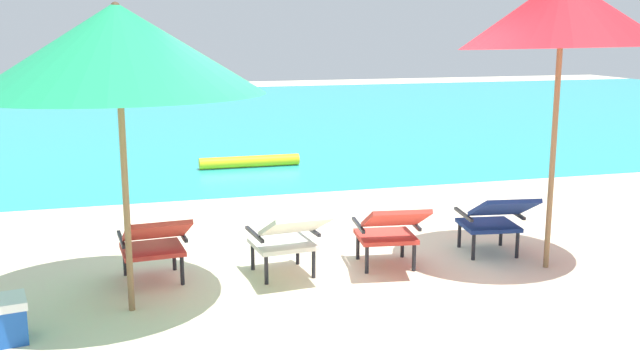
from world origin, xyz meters
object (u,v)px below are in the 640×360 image
object	(u,v)px
swim_buoy	(250,161)
lounge_chair_far_right	(495,217)
lounge_chair_near_left	(289,236)
beach_umbrella_left	(118,49)
lounge_chair_far_left	(154,241)
beach_umbrella_right	(562,12)
lounge_chair_near_right	(390,228)

from	to	relation	value
swim_buoy	lounge_chair_far_right	world-z (taller)	lounge_chair_far_right
lounge_chair_near_left	lounge_chair_far_right	distance (m)	2.06
lounge_chair_far_right	beach_umbrella_left	bearing A→B (deg)	-172.88
lounge_chair_near_left	beach_umbrella_left	size ratio (longest dim) A/B	0.34
lounge_chair_far_left	lounge_chair_far_right	bearing A→B (deg)	-1.33
lounge_chair_near_left	beach_umbrella_right	xyz separation A→B (m)	(2.39, -0.31, 1.92)
lounge_chair_near_left	lounge_chair_near_right	distance (m)	0.94
lounge_chair_far_left	beach_umbrella_left	bearing A→B (deg)	-113.70
beach_umbrella_right	lounge_chair_near_left	bearing A→B (deg)	172.52
lounge_chair_near_right	beach_umbrella_left	size ratio (longest dim) A/B	0.34
lounge_chair_far_left	beach_umbrella_right	world-z (taller)	beach_umbrella_right
swim_buoy	beach_umbrella_right	bearing A→B (deg)	-72.82
lounge_chair_near_left	beach_umbrella_left	distance (m)	2.15
lounge_chair_near_left	swim_buoy	bearing A→B (deg)	83.20
lounge_chair_far_left	lounge_chair_near_right	distance (m)	2.09
swim_buoy	lounge_chair_far_right	xyz separation A→B (m)	(1.42, -5.27, 0.31)
lounge_chair_far_right	beach_umbrella_left	world-z (taller)	beach_umbrella_left
lounge_chair_far_right	beach_umbrella_right	distance (m)	1.98
beach_umbrella_right	lounge_chair_far_left	bearing A→B (deg)	172.50
lounge_chair_far_right	lounge_chair_far_left	bearing A→B (deg)	178.67
lounge_chair_far_right	beach_umbrella_right	xyz separation A→B (m)	(0.33, -0.39, 1.92)
lounge_chair_near_right	swim_buoy	bearing A→B (deg)	93.27
lounge_chair_far_right	beach_umbrella_left	distance (m)	3.81
lounge_chair_near_left	lounge_chair_near_right	size ratio (longest dim) A/B	0.99
lounge_chair_far_right	beach_umbrella_left	size ratio (longest dim) A/B	0.34
swim_buoy	lounge_chair_far_right	bearing A→B (deg)	-74.90
lounge_chair_near_right	lounge_chair_far_right	distance (m)	1.12
lounge_chair_far_left	lounge_chair_near_right	size ratio (longest dim) A/B	0.97
swim_buoy	lounge_chair_near_left	bearing A→B (deg)	-96.80
lounge_chair_far_left	beach_umbrella_right	bearing A→B (deg)	-7.50
swim_buoy	beach_umbrella_left	distance (m)	6.34
lounge_chair_far_left	lounge_chair_far_right	distance (m)	3.20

